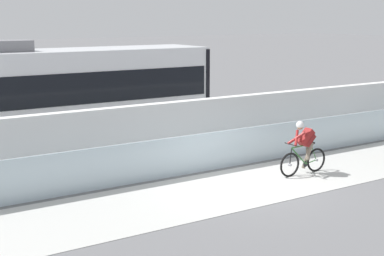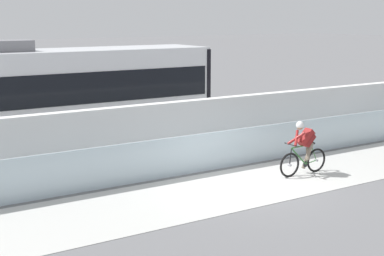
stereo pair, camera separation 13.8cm
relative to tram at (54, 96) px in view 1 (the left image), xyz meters
The scene contains 8 objects.
ground_plane 7.72m from the tram, 66.22° to the right, with size 200.00×200.00×0.00m, color slate.
bike_path_deck 7.72m from the tram, 66.22° to the right, with size 32.00×3.20×0.01m, color beige.
glass_parapet 5.99m from the tram, 58.89° to the right, with size 32.00×0.05×1.16m, color silver.
concrete_barrier_wall 4.50m from the tram, 46.68° to the right, with size 32.00×0.36×1.87m, color white.
tram_rail_near 3.63m from the tram, 13.37° to the right, with size 32.00×0.08×0.01m, color #595654.
tram_rail_far 3.63m from the tram, 13.37° to the left, with size 32.00×0.08×0.01m, color #595654.
tram is the anchor object (origin of this frame).
cyclist_on_bike 8.58m from the tram, 53.61° to the right, with size 1.77×0.58×1.61m.
Camera 1 is at (-9.49, -11.84, 4.59)m, focal length 53.35 mm.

